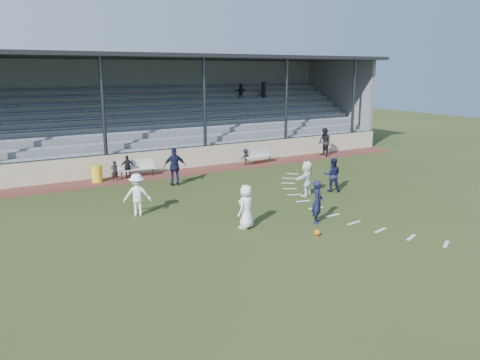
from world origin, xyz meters
name	(u,v)px	position (x,y,z in m)	size (l,w,h in m)	color
ground	(274,227)	(0.00, 0.00, 0.00)	(90.00, 90.00, 0.00)	#2D3A17
cinder_track	(167,174)	(0.00, 10.50, 0.01)	(34.00, 2.00, 0.02)	#582823
retaining_wall	(160,161)	(0.00, 11.55, 0.60)	(34.00, 0.18, 1.20)	#C3B996
bench_left	(136,166)	(-1.65, 10.76, 0.58)	(2.03, 0.62, 0.95)	beige
bench_right	(259,154)	(6.12, 10.51, 0.58)	(2.04, 0.75, 0.95)	beige
trash_bin	(97,174)	(-3.82, 10.58, 0.45)	(0.54, 0.54, 0.86)	yellow
football	(317,233)	(0.78, -1.52, 0.11)	(0.23, 0.23, 0.23)	#CF5E0C
player_white_lead	(246,207)	(-0.93, 0.49, 0.82)	(0.80, 0.52, 1.64)	white
player_navy_lead	(318,202)	(1.70, -0.39, 0.83)	(0.60, 0.40, 1.66)	#141739
player_navy_mid	(332,175)	(5.40, 2.93, 0.82)	(0.79, 0.62, 1.63)	#141739
player_white_wing	(137,195)	(-3.86, 4.04, 0.85)	(1.10, 0.63, 1.70)	white
player_navy_wing	(175,167)	(-0.59, 7.91, 0.97)	(1.13, 0.47, 1.93)	#141739
player_white_back	(307,178)	(3.87, 2.97, 0.82)	(1.52, 0.48, 1.64)	white
official	(325,142)	(11.29, 10.32, 0.97)	(0.92, 0.72, 1.90)	black
sub_left_near	(115,171)	(-2.95, 10.41, 0.55)	(0.39, 0.25, 1.06)	black
sub_left_far	(128,167)	(-2.18, 10.58, 0.64)	(0.73, 0.30, 1.25)	black
sub_right	(246,157)	(5.15, 10.49, 0.52)	(0.64, 0.37, 1.00)	black
grandstand	(132,125)	(0.01, 16.26, 2.20)	(34.60, 9.00, 6.61)	slate
penalty_arc	(356,210)	(4.12, 0.00, 0.01)	(3.89, 14.63, 0.01)	silver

